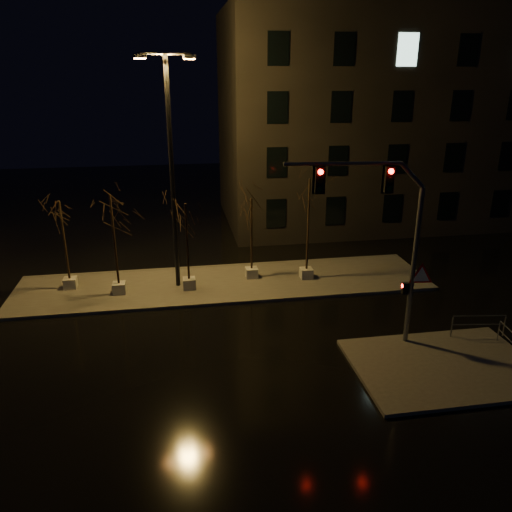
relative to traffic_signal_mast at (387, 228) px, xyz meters
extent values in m
plane|color=black|center=(-5.60, 1.36, -5.10)|extent=(90.00, 90.00, 0.00)
cube|color=#4B4843|center=(-5.60, 7.36, -5.03)|extent=(22.00, 5.00, 0.15)
cube|color=#4B4843|center=(1.90, -2.14, -5.03)|extent=(7.00, 5.00, 0.15)
cube|color=black|center=(8.40, 19.36, 2.40)|extent=(25.00, 12.00, 15.00)
cube|color=#AFADA3|center=(-13.69, 7.91, -4.68)|extent=(0.65, 0.65, 0.55)
cylinder|color=black|center=(-13.69, 7.91, -2.34)|extent=(0.11, 0.11, 4.12)
cube|color=#AFADA3|center=(-11.10, 6.84, -4.68)|extent=(0.65, 0.65, 0.55)
cylinder|color=black|center=(-11.10, 6.84, -2.10)|extent=(0.11, 0.11, 4.59)
cube|color=#AFADA3|center=(-7.54, 6.86, -4.68)|extent=(0.65, 0.65, 0.55)
cylinder|color=black|center=(-7.54, 6.86, -2.40)|extent=(0.11, 0.11, 4.00)
cube|color=#AFADA3|center=(-4.09, 7.78, -4.68)|extent=(0.65, 0.65, 0.55)
cylinder|color=black|center=(-4.09, 7.78, -2.45)|extent=(0.11, 0.11, 3.90)
cube|color=#AFADA3|center=(-1.13, 7.22, -4.68)|extent=(0.65, 0.65, 0.55)
cylinder|color=black|center=(-1.13, 7.22, -1.93)|extent=(0.11, 0.11, 4.95)
cylinder|color=slate|center=(1.22, -0.14, -1.68)|extent=(0.20, 0.20, 6.55)
cylinder|color=slate|center=(-1.86, 0.22, 2.51)|extent=(4.35, 0.65, 0.15)
cube|color=black|center=(-0.08, 0.01, 1.91)|extent=(0.35, 0.28, 0.98)
cube|color=black|center=(-2.69, 0.32, 1.91)|extent=(0.35, 0.28, 0.98)
cube|color=black|center=(0.98, -0.11, -2.55)|extent=(0.26, 0.22, 0.49)
cone|color=red|center=(1.53, -0.23, -2.01)|extent=(1.13, 0.16, 1.13)
sphere|color=#FF0C07|center=(1.22, -0.14, 2.24)|extent=(0.20, 0.20, 0.20)
cylinder|color=black|center=(-8.11, 7.35, 0.76)|extent=(0.23, 0.23, 11.43)
cylinder|color=black|center=(-8.11, 7.35, 6.48)|extent=(2.47, 0.73, 0.11)
cube|color=orange|center=(-9.22, 7.06, 6.31)|extent=(0.63, 0.45, 0.23)
cube|color=orange|center=(-7.00, 7.63, 6.31)|extent=(0.63, 0.45, 0.23)
cylinder|color=slate|center=(3.29, -0.14, -4.49)|extent=(0.05, 0.05, 0.92)
cylinder|color=slate|center=(5.52, -0.46, -4.49)|extent=(0.05, 0.05, 0.92)
cylinder|color=slate|center=(4.40, -0.30, -3.98)|extent=(2.24, 0.36, 0.04)
cylinder|color=slate|center=(4.40, -0.30, -4.39)|extent=(2.24, 0.36, 0.04)
cylinder|color=slate|center=(5.04, -0.78, -4.52)|extent=(0.05, 0.05, 0.87)
cylinder|color=slate|center=(4.90, -1.74, -4.04)|extent=(0.31, 1.92, 0.04)
cylinder|color=slate|center=(4.90, -1.74, -4.42)|extent=(0.31, 1.92, 0.04)
camera|label=1|loc=(-8.01, -17.38, 5.61)|focal=35.00mm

